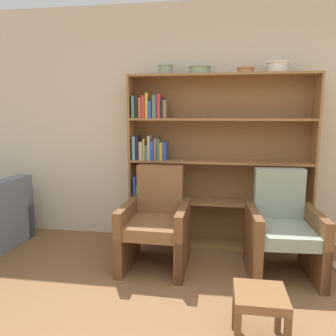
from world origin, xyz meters
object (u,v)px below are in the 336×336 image
object	(u,v)px
bowl_sage	(166,69)
footstool	(260,303)
bowl_terracotta	(200,69)
armchair_cushioned	(282,230)
bowl_cream	(245,70)
armchair_leather	(156,224)
bookshelf	(202,163)
bowl_olive	(278,67)

from	to	relation	value
bowl_sage	footstool	bearing A→B (deg)	-62.06
bowl_terracotta	armchair_cushioned	size ratio (longest dim) A/B	0.25
bowl_cream	armchair_leather	xyz separation A→B (m)	(-0.86, -0.61, -1.55)
armchair_leather	bookshelf	bearing A→B (deg)	-122.64
bookshelf	bowl_olive	xyz separation A→B (m)	(0.77, -0.02, 1.05)
bowl_terracotta	armchair_leather	xyz separation A→B (m)	(-0.38, -0.61, -1.57)
bowl_terracotta	armchair_cushioned	distance (m)	1.88
bowl_sage	bowl_cream	size ratio (longest dim) A/B	0.89
armchair_leather	armchair_cushioned	bearing A→B (deg)	-178.76
bookshelf	armchair_cushioned	distance (m)	1.15
bowl_sage	armchair_leather	bearing A→B (deg)	-90.51
bowl_olive	armchair_leather	size ratio (longest dim) A/B	0.24
armchair_leather	footstool	bearing A→B (deg)	131.13
armchair_leather	bowl_terracotta	bearing A→B (deg)	-120.69
bowl_olive	armchair_leather	distance (m)	2.07
bowl_terracotta	armchair_cushioned	xyz separation A→B (m)	(0.84, -0.61, -1.57)
bowl_terracotta	bowl_cream	world-z (taller)	bowl_terracotta
bowl_sage	armchair_cushioned	size ratio (longest dim) A/B	0.17
bowl_cream	bowl_olive	distance (m)	0.33
bowl_sage	bowl_cream	world-z (taller)	bowl_sage
bookshelf	bowl_cream	bearing A→B (deg)	-2.72
bookshelf	bowl_terracotta	bearing A→B (deg)	-154.08
bowl_cream	armchair_cushioned	distance (m)	1.70
bowl_cream	armchair_cushioned	bearing A→B (deg)	-59.58
bowl_cream	footstool	xyz separation A→B (m)	(0.03, -1.67, -1.67)
bowl_sage	armchair_leather	xyz separation A→B (m)	(-0.01, -0.61, -1.58)
bookshelf	armchair_cushioned	xyz separation A→B (m)	(0.80, -0.63, -0.53)
bowl_terracotta	armchair_cushioned	world-z (taller)	bowl_terracotta
bookshelf	bowl_cream	xyz separation A→B (m)	(0.44, -0.02, 1.02)
armchair_cushioned	footstool	size ratio (longest dim) A/B	2.59
bowl_olive	footstool	xyz separation A→B (m)	(-0.30, -1.67, -1.70)
bowl_cream	armchair_leather	distance (m)	1.88
armchair_leather	armchair_cushioned	world-z (taller)	same
armchair_leather	bowl_olive	bearing A→B (deg)	-151.88
armchair_cushioned	footstool	distance (m)	1.12
armchair_leather	bowl_cream	bearing A→B (deg)	-143.77
armchair_leather	footstool	size ratio (longest dim) A/B	2.59
bookshelf	armchair_cushioned	world-z (taller)	bookshelf
bowl_olive	armchair_cushioned	bearing A→B (deg)	-87.55
bowl_terracotta	armchair_leather	distance (m)	1.72
bookshelf	armchair_cushioned	size ratio (longest dim) A/B	2.08
bowl_cream	armchair_leather	world-z (taller)	bowl_cream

